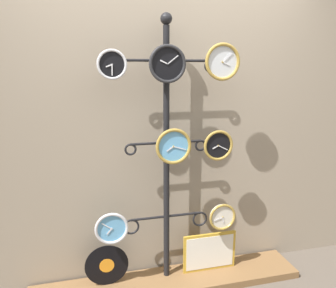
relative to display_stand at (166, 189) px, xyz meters
name	(u,v)px	position (x,y,z in m)	size (l,w,h in m)	color
shop_wall	(161,112)	(0.00, 0.16, 0.58)	(4.40, 0.04, 2.80)	gray
low_shelf	(168,282)	(0.00, -0.06, -0.79)	(2.20, 0.36, 0.06)	brown
display_stand	(166,189)	(0.00, 0.00, 0.00)	(0.77, 0.37, 2.12)	black
clock_top_left	(112,64)	(-0.40, -0.11, 0.94)	(0.20, 0.04, 0.20)	black
clock_top_center	(167,64)	(-0.01, -0.08, 0.95)	(0.27, 0.04, 0.27)	black
clock_top_right	(222,62)	(0.39, -0.11, 0.97)	(0.27, 0.04, 0.27)	silver
clock_middle_center	(173,146)	(0.03, -0.10, 0.36)	(0.27, 0.04, 0.27)	#60A8DB
clock_middle_right	(218,145)	(0.39, -0.08, 0.35)	(0.24, 0.04, 0.24)	black
clock_bottom_left	(112,228)	(-0.44, -0.10, -0.23)	(0.25, 0.04, 0.25)	#60A8DB
clock_bottom_right	(222,217)	(0.44, -0.10, -0.25)	(0.23, 0.04, 0.23)	silver
vinyl_record	(107,265)	(-0.49, -0.01, -0.59)	(0.34, 0.01, 0.34)	black
picture_frame	(210,252)	(0.37, -0.02, -0.59)	(0.46, 0.02, 0.33)	gold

